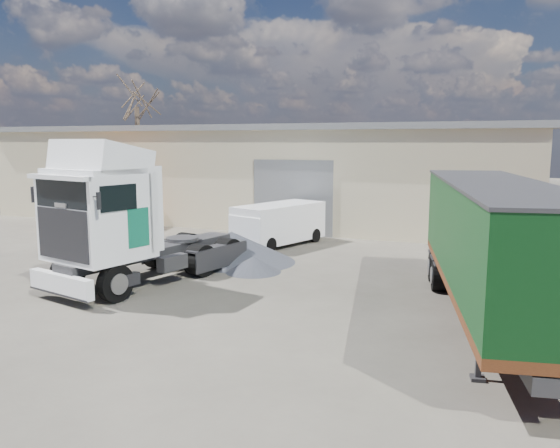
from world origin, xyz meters
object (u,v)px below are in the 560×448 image
(bare_tree, at_px, (136,94))
(box_trailer, at_px, (493,238))
(orange_skip, at_px, (108,209))
(tractor_unit, at_px, (122,226))
(panel_van, at_px, (276,224))

(bare_tree, height_order, box_trailer, bare_tree)
(orange_skip, bearing_deg, tractor_unit, -60.32)
(box_trailer, relative_size, orange_skip, 2.78)
(bare_tree, distance_m, orange_skip, 14.81)
(tractor_unit, distance_m, orange_skip, 12.45)
(box_trailer, bearing_deg, bare_tree, 129.96)
(bare_tree, xyz_separation_m, box_trailer, (24.99, -20.40, -5.77))
(panel_van, distance_m, orange_skip, 10.11)
(tractor_unit, bearing_deg, bare_tree, 137.79)
(box_trailer, xyz_separation_m, orange_skip, (-18.74, 8.93, -1.19))
(bare_tree, bearing_deg, panel_van, -38.17)
(tractor_unit, relative_size, box_trailer, 0.66)
(tractor_unit, height_order, panel_van, tractor_unit)
(box_trailer, xyz_separation_m, panel_van, (-8.71, 7.61, -1.23))
(bare_tree, relative_size, panel_van, 2.04)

